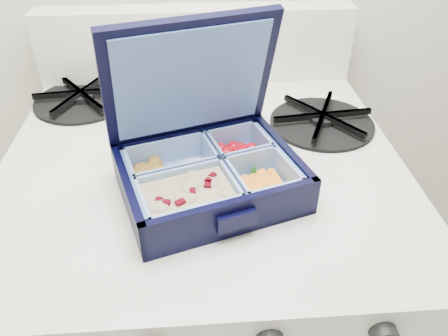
{
  "coord_description": "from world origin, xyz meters",
  "views": [
    {
      "loc": [
        -0.68,
        1.09,
        1.34
      ],
      "look_at": [
        -0.65,
        1.57,
        0.98
      ],
      "focal_mm": 35.0,
      "sensor_mm": 36.0,
      "label": 1
    }
  ],
  "objects_px": {
    "stove": "(208,325)",
    "bento_box": "(210,178)",
    "burner_grate": "(322,118)",
    "fork": "(221,133)"
  },
  "relations": [
    {
      "from": "bento_box",
      "to": "stove",
      "type": "bearing_deg",
      "value": 77.58
    },
    {
      "from": "bento_box",
      "to": "burner_grate",
      "type": "xyz_separation_m",
      "value": [
        0.21,
        0.18,
        -0.02
      ]
    },
    {
      "from": "burner_grate",
      "to": "fork",
      "type": "distance_m",
      "value": 0.18
    },
    {
      "from": "stove",
      "to": "bento_box",
      "type": "xyz_separation_m",
      "value": [
        0.01,
        -0.1,
        0.5
      ]
    },
    {
      "from": "bento_box",
      "to": "burner_grate",
      "type": "bearing_deg",
      "value": 23.06
    },
    {
      "from": "stove",
      "to": "bento_box",
      "type": "bearing_deg",
      "value": -84.98
    },
    {
      "from": "bento_box",
      "to": "burner_grate",
      "type": "distance_m",
      "value": 0.27
    },
    {
      "from": "burner_grate",
      "to": "fork",
      "type": "bearing_deg",
      "value": -173.79
    },
    {
      "from": "stove",
      "to": "bento_box",
      "type": "relative_size",
      "value": 3.98
    },
    {
      "from": "bento_box",
      "to": "fork",
      "type": "xyz_separation_m",
      "value": [
        0.03,
        0.16,
        -0.03
      ]
    }
  ]
}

